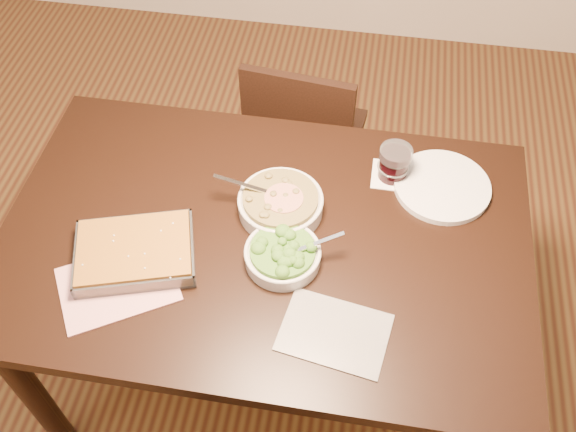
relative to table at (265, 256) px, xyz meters
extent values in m
plane|color=#452213|center=(0.00, 0.00, -0.65)|extent=(4.00, 4.00, 0.00)
cube|color=black|center=(0.00, 0.00, 0.08)|extent=(1.40, 0.90, 0.04)
cube|color=black|center=(0.00, 0.00, 0.01)|extent=(1.26, 0.76, 0.08)
cylinder|color=black|center=(-0.62, -0.37, -0.30)|extent=(0.07, 0.07, 0.71)
cylinder|color=black|center=(-0.62, 0.37, -0.30)|extent=(0.07, 0.07, 0.71)
cylinder|color=black|center=(0.62, 0.37, -0.30)|extent=(0.07, 0.07, 0.71)
cube|color=#B33346|center=(-0.33, -0.21, 0.10)|extent=(0.35, 0.32, 0.01)
cube|color=#26252C|center=(0.22, -0.25, 0.10)|extent=(0.28, 0.22, 0.00)
cube|color=white|center=(0.32, 0.27, 0.10)|extent=(0.11, 0.11, 0.00)
cylinder|color=silver|center=(0.03, 0.09, 0.12)|extent=(0.23, 0.23, 0.04)
torus|color=silver|center=(0.03, 0.09, 0.14)|extent=(0.23, 0.23, 0.01)
cylinder|color=#392C0F|center=(0.03, 0.09, 0.15)|extent=(0.20, 0.20, 0.02)
cube|color=silver|center=(-0.04, 0.09, 0.16)|extent=(0.14, 0.01, 0.05)
cylinder|color=#6F0909|center=(0.04, 0.09, 0.16)|extent=(0.10, 0.10, 0.00)
cylinder|color=silver|center=(0.06, -0.07, 0.11)|extent=(0.19, 0.19, 0.04)
torus|color=silver|center=(0.06, -0.07, 0.13)|extent=(0.20, 0.20, 0.01)
cylinder|color=#1D4911|center=(0.06, -0.07, 0.14)|extent=(0.17, 0.17, 0.02)
cube|color=silver|center=(0.12, -0.05, 0.15)|extent=(0.12, 0.06, 0.04)
cube|color=silver|center=(-0.31, -0.13, 0.10)|extent=(0.35, 0.30, 0.01)
cube|color=#582A0C|center=(-0.31, -0.13, 0.12)|extent=(0.33, 0.28, 0.05)
cube|color=silver|center=(-0.34, -0.02, 0.12)|extent=(0.29, 0.09, 0.04)
cube|color=silver|center=(-0.28, -0.23, 0.12)|extent=(0.29, 0.09, 0.04)
cube|color=silver|center=(-0.17, -0.08, 0.12)|extent=(0.07, 0.21, 0.04)
cube|color=silver|center=(-0.45, -0.17, 0.12)|extent=(0.07, 0.21, 0.04)
cylinder|color=black|center=(0.32, 0.27, 0.14)|extent=(0.08, 0.08, 0.08)
cylinder|color=silver|center=(0.32, 0.27, 0.19)|extent=(0.09, 0.09, 0.03)
cylinder|color=silver|center=(0.46, 0.24, 0.10)|extent=(0.27, 0.27, 0.02)
cube|color=black|center=(0.02, 0.75, -0.26)|extent=(0.42, 0.42, 0.04)
cylinder|color=black|center=(0.20, 0.89, -0.47)|extent=(0.03, 0.03, 0.37)
cylinder|color=black|center=(0.16, 0.57, -0.47)|extent=(0.03, 0.03, 0.37)
cylinder|color=black|center=(-0.12, 0.93, -0.47)|extent=(0.03, 0.03, 0.37)
cylinder|color=black|center=(-0.16, 0.61, -0.47)|extent=(0.03, 0.03, 0.37)
cube|color=black|center=(0.00, 0.58, -0.05)|extent=(0.38, 0.08, 0.41)
camera|label=1|loc=(0.23, -0.99, 1.45)|focal=40.00mm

